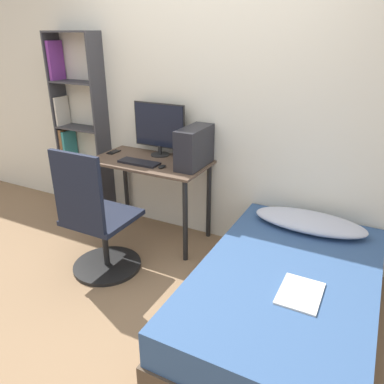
# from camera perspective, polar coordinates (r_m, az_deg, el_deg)

# --- Properties ---
(ground_plane) EXTENTS (14.00, 14.00, 0.00)m
(ground_plane) POSITION_cam_1_polar(r_m,az_deg,el_deg) (2.83, -10.88, -18.43)
(ground_plane) COLOR #846647
(wall_back) EXTENTS (8.00, 0.05, 2.50)m
(wall_back) POSITION_cam_1_polar(r_m,az_deg,el_deg) (3.39, 2.56, 12.81)
(wall_back) COLOR silver
(wall_back) RESTS_ON ground_plane
(desk) EXTENTS (1.07, 0.57, 0.78)m
(desk) POSITION_cam_1_polar(r_m,az_deg,el_deg) (3.49, -6.27, 2.77)
(desk) COLOR brown
(desk) RESTS_ON ground_plane
(bookshelf) EXTENTS (0.57, 0.22, 1.87)m
(bookshelf) POSITION_cam_1_polar(r_m,az_deg,el_deg) (4.19, -17.14, 8.64)
(bookshelf) COLOR #38383D
(bookshelf) RESTS_ON ground_plane
(office_chair) EXTENTS (0.57, 0.57, 1.08)m
(office_chair) POSITION_cam_1_polar(r_m,az_deg,el_deg) (3.11, -14.22, -5.32)
(office_chair) COLOR black
(office_chair) RESTS_ON ground_plane
(bed) EXTENTS (1.13, 1.83, 0.43)m
(bed) POSITION_cam_1_polar(r_m,az_deg,el_deg) (2.68, 13.90, -15.46)
(bed) COLOR #4C3D2D
(bed) RESTS_ON ground_plane
(pillow) EXTENTS (0.86, 0.36, 0.11)m
(pillow) POSITION_cam_1_polar(r_m,az_deg,el_deg) (3.09, 17.45, -4.36)
(pillow) COLOR #B2B7C6
(pillow) RESTS_ON bed
(magazine) EXTENTS (0.24, 0.32, 0.01)m
(magazine) POSITION_cam_1_polar(r_m,az_deg,el_deg) (2.38, 16.16, -14.60)
(magazine) COLOR silver
(magazine) RESTS_ON bed
(monitor) EXTENTS (0.53, 0.18, 0.49)m
(monitor) POSITION_cam_1_polar(r_m,az_deg,el_deg) (3.53, -5.01, 9.76)
(monitor) COLOR black
(monitor) RESTS_ON desk
(keyboard) EXTENTS (0.38, 0.14, 0.02)m
(keyboard) POSITION_cam_1_polar(r_m,az_deg,el_deg) (3.38, -8.07, 4.48)
(keyboard) COLOR black
(keyboard) RESTS_ON desk
(pc_tower) EXTENTS (0.18, 0.43, 0.34)m
(pc_tower) POSITION_cam_1_polar(r_m,az_deg,el_deg) (3.23, 0.37, 6.84)
(pc_tower) COLOR #232328
(pc_tower) RESTS_ON desk
(mouse) EXTENTS (0.06, 0.09, 0.02)m
(mouse) POSITION_cam_1_polar(r_m,az_deg,el_deg) (3.26, -4.60, 3.89)
(mouse) COLOR black
(mouse) RESTS_ON desk
(phone) EXTENTS (0.07, 0.14, 0.01)m
(phone) POSITION_cam_1_polar(r_m,az_deg,el_deg) (3.75, -11.85, 5.98)
(phone) COLOR black
(phone) RESTS_ON desk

